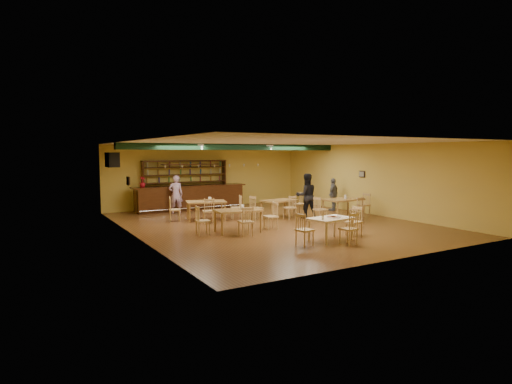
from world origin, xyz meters
TOP-DOWN VIEW (x-y plane):
  - floor at (0.00, 0.00)m, footprint 12.00×12.00m
  - ceiling_beam at (0.00, 2.80)m, footprint 10.00×0.30m
  - track_rail_left at (-1.80, 3.40)m, footprint 0.05×2.50m
  - track_rail_right at (1.40, 3.40)m, footprint 0.05×2.50m
  - ac_unit at (-4.80, 4.20)m, footprint 0.34×0.70m
  - picture_left at (-4.97, 1.00)m, footprint 0.04×0.34m
  - picture_right at (4.97, 0.50)m, footprint 0.04×0.34m
  - bar_counter at (-1.19, 5.15)m, footprint 5.31×0.85m
  - back_bar_hutch at (-1.19, 5.78)m, footprint 4.10×0.40m
  - poinsettia at (-3.40, 5.15)m, footprint 0.34×0.34m
  - dining_table_a at (-1.78, 1.98)m, footprint 1.70×1.28m
  - dining_table_b at (1.14, 1.28)m, footprint 1.49×1.00m
  - dining_table_c at (-1.86, -0.85)m, footprint 1.60×1.08m
  - dining_table_d at (3.16, -0.34)m, footprint 1.66×1.08m
  - near_table at (-0.11, -3.47)m, footprint 1.42×1.03m
  - pizza_tray at (-0.02, -3.47)m, footprint 0.54×0.54m
  - parmesan_shaker at (-0.53, -3.61)m, footprint 0.08×0.08m
  - napkin_stack at (0.22, -3.28)m, footprint 0.25×0.24m
  - pizza_server at (0.12, -3.42)m, footprint 0.30×0.27m
  - side_plate at (0.40, -3.66)m, footprint 0.25×0.25m
  - patron_bar at (-2.19, 4.33)m, footprint 0.70×0.56m
  - patron_right_a at (1.94, 0.48)m, footprint 1.04×0.92m
  - patron_right_b at (4.36, 1.66)m, footprint 0.93×0.72m

SIDE VIEW (x-z plane):
  - floor at x=0.00m, z-range 0.00..0.00m
  - near_table at x=-0.11m, z-range 0.00..0.70m
  - dining_table_b at x=1.14m, z-range 0.00..0.70m
  - dining_table_c at x=-1.86m, z-range 0.00..0.75m
  - dining_table_a at x=-1.78m, z-range 0.00..0.75m
  - dining_table_d at x=3.16m, z-range 0.00..0.79m
  - bar_counter at x=-1.19m, z-range 0.00..1.13m
  - side_plate at x=0.40m, z-range 0.70..0.71m
  - pizza_tray at x=-0.02m, z-range 0.70..0.71m
  - napkin_stack at x=0.22m, z-range 0.70..0.73m
  - pizza_server at x=0.12m, z-range 0.71..0.72m
  - patron_right_b at x=4.36m, z-range 0.00..1.48m
  - parmesan_shaker at x=-0.53m, z-range 0.70..0.81m
  - patron_bar at x=-2.19m, z-range 0.00..1.66m
  - patron_right_a at x=1.94m, z-range 0.00..1.80m
  - back_bar_hutch at x=-1.19m, z-range 0.00..2.28m
  - poinsettia at x=-3.40m, z-range 1.13..1.61m
  - picture_left at x=-4.97m, z-range 1.56..1.84m
  - picture_right at x=4.97m, z-range 1.56..1.84m
  - ac_unit at x=-4.80m, z-range 2.11..2.59m
  - ceiling_beam at x=0.00m, z-range 2.75..3.00m
  - track_rail_left at x=-1.80m, z-range 2.92..2.96m
  - track_rail_right at x=1.40m, z-range 2.92..2.96m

